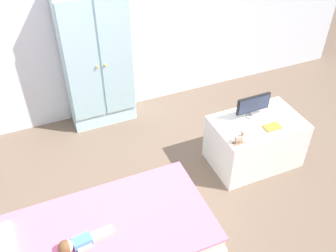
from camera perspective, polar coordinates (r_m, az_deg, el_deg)
The scene contains 8 objects.
ground_plane at distance 3.22m, azimuth -4.09°, elevation -13.54°, with size 10.00×10.00×0.02m, color brown.
bed at distance 2.92m, azimuth -11.08°, elevation -17.28°, with size 1.74×0.85×0.28m.
doll at distance 2.74m, azimuth -13.76°, elevation -16.89°, with size 0.39×0.14×0.10m.
wardrobe at distance 3.79m, azimuth -10.73°, elevation 10.02°, with size 0.66×0.30×1.49m.
tv_stand at distance 3.58m, azimuth 13.03°, elevation -2.30°, with size 0.80×0.52×0.47m, color silver.
tv_monitor at distance 3.40m, azimuth 12.79°, elevation 3.14°, with size 0.33×0.10×0.22m.
rocking_horse_toy at distance 3.13m, azimuth 10.86°, elevation -1.72°, with size 0.10×0.04×0.12m.
book_orange at distance 3.39m, azimuth 15.53°, elevation -0.12°, with size 0.15×0.10×0.02m, color orange.
Camera 1 is at (-0.56, -1.88, 2.54)m, focal length 40.24 mm.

